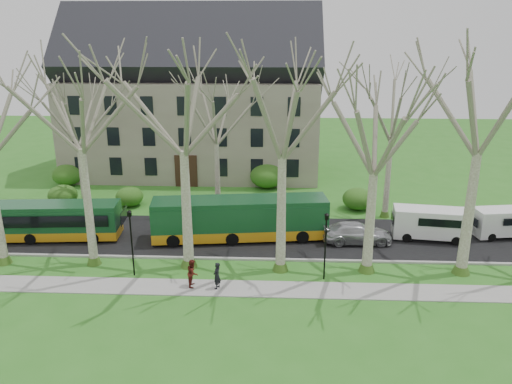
% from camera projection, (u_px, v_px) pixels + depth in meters
% --- Properties ---
extents(ground, '(120.00, 120.00, 0.00)m').
position_uv_depth(ground, '(230.00, 270.00, 32.40)').
color(ground, '#2F7220').
rests_on(ground, ground).
extents(sidewalk, '(70.00, 2.00, 0.06)m').
position_uv_depth(sidewalk, '(226.00, 288.00, 30.02)').
color(sidewalk, gray).
rests_on(sidewalk, ground).
extents(road, '(80.00, 8.00, 0.06)m').
position_uv_depth(road, '(237.00, 236.00, 37.62)').
color(road, black).
rests_on(road, ground).
extents(curb, '(80.00, 0.25, 0.14)m').
position_uv_depth(curb, '(232.00, 259.00, 33.81)').
color(curb, '#A5A39E').
rests_on(curb, ground).
extents(building, '(26.50, 12.20, 16.00)m').
position_uv_depth(building, '(194.00, 97.00, 52.98)').
color(building, gray).
rests_on(building, ground).
extents(tree_row_verge, '(49.00, 7.00, 14.00)m').
position_uv_depth(tree_row_verge, '(228.00, 164.00, 30.53)').
color(tree_row_verge, gray).
rests_on(tree_row_verge, ground).
extents(tree_row_far, '(33.00, 7.00, 12.00)m').
position_uv_depth(tree_row_far, '(225.00, 143.00, 41.06)').
color(tree_row_far, gray).
rests_on(tree_row_far, ground).
extents(lamp_row, '(36.22, 0.22, 4.30)m').
position_uv_depth(lamp_row, '(228.00, 239.00, 30.66)').
color(lamp_row, black).
rests_on(lamp_row, ground).
extents(hedges, '(30.60, 8.60, 2.00)m').
position_uv_depth(hedges, '(193.00, 189.00, 45.59)').
color(hedges, '#1D4C15').
rests_on(hedges, ground).
extents(bus_lead, '(11.38, 3.22, 2.81)m').
position_uv_depth(bus_lead, '(42.00, 221.00, 36.74)').
color(bus_lead, '#144623').
rests_on(bus_lead, road).
extents(bus_follow, '(12.99, 4.20, 3.19)m').
position_uv_depth(bus_follow, '(240.00, 218.00, 36.69)').
color(bus_follow, '#144623').
rests_on(bus_follow, road).
extents(sedan, '(5.12, 2.26, 1.46)m').
position_uv_depth(sedan, '(357.00, 233.00, 36.25)').
color(sedan, '#ABABAF').
rests_on(sedan, road).
extents(van_a, '(5.56, 2.63, 2.34)m').
position_uv_depth(van_a, '(431.00, 224.00, 36.73)').
color(van_a, white).
rests_on(van_a, road).
extents(van_b, '(5.17, 2.50, 2.17)m').
position_uv_depth(van_b, '(507.00, 223.00, 37.24)').
color(van_b, white).
rests_on(van_b, road).
extents(pedestrian_a, '(0.59, 0.71, 1.67)m').
position_uv_depth(pedestrian_a, '(217.00, 276.00, 29.72)').
color(pedestrian_a, black).
rests_on(pedestrian_a, sidewalk).
extents(pedestrian_b, '(0.67, 0.85, 1.72)m').
position_uv_depth(pedestrian_b, '(193.00, 273.00, 30.01)').
color(pedestrian_b, '#4E1612').
rests_on(pedestrian_b, sidewalk).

